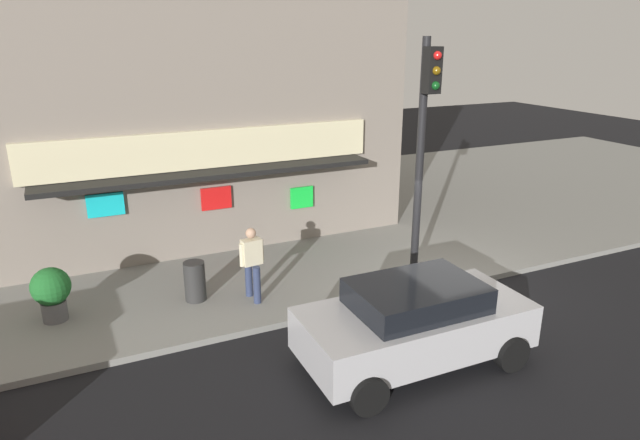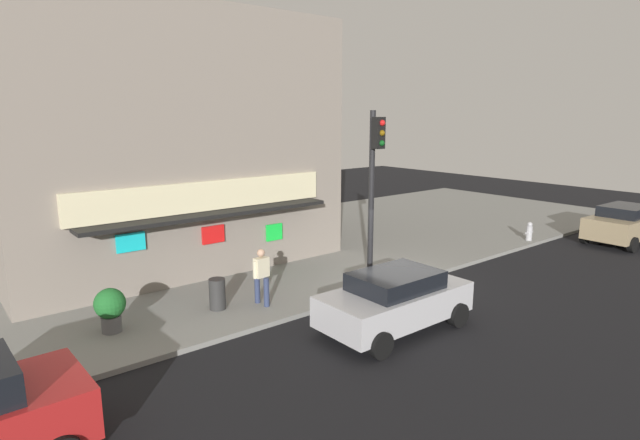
{
  "view_description": "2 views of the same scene",
  "coord_description": "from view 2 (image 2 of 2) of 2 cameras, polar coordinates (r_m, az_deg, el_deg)",
  "views": [
    {
      "loc": [
        -7.74,
        -9.3,
        5.62
      ],
      "look_at": [
        -2.71,
        1.54,
        1.61
      ],
      "focal_mm": 31.27,
      "sensor_mm": 36.0,
      "label": 1
    },
    {
      "loc": [
        -11.8,
        -10.46,
        5.44
      ],
      "look_at": [
        -1.6,
        2.13,
        2.07
      ],
      "focal_mm": 28.59,
      "sensor_mm": 36.0,
      "label": 2
    }
  ],
  "objects": [
    {
      "name": "trash_can",
      "position": [
        14.52,
        -11.42,
        -8.11
      ],
      "size": [
        0.45,
        0.45,
        0.87
      ],
      "primitive_type": "cylinder",
      "color": "#2D2D2D",
      "rests_on": "sidewalk"
    },
    {
      "name": "sidewalk",
      "position": [
        21.21,
        -3.77,
        -2.97
      ],
      "size": [
        37.42,
        12.64,
        0.14
      ],
      "primitive_type": "cube",
      "color": "gray",
      "rests_on": "ground_plane"
    },
    {
      "name": "corner_building",
      "position": [
        19.62,
        -17.49,
        8.39
      ],
      "size": [
        11.34,
        8.03,
        8.7
      ],
      "color": "gray",
      "rests_on": "sidewalk"
    },
    {
      "name": "parked_car_silver",
      "position": [
        13.29,
        8.39,
        -8.79
      ],
      "size": [
        4.09,
        2.09,
        1.54
      ],
      "color": "#B7B7BC",
      "rests_on": "ground_plane"
    },
    {
      "name": "ground_plane",
      "position": [
        16.68,
        8.98,
        -7.45
      ],
      "size": [
        56.13,
        56.13,
        0.0
      ],
      "primitive_type": "plane",
      "color": "black"
    },
    {
      "name": "potted_plant_by_doorway",
      "position": [
        13.76,
        -22.43,
        -9.0
      ],
      "size": [
        0.76,
        0.76,
        1.12
      ],
      "color": "#59595B",
      "rests_on": "sidewalk"
    },
    {
      "name": "parked_car_tan",
      "position": [
        25.47,
        30.91,
        -0.33
      ],
      "size": [
        4.08,
        2.15,
        1.63
      ],
      "color": "#9E8966",
      "rests_on": "ground_plane"
    },
    {
      "name": "fire_hydrant",
      "position": [
        23.6,
        22.37,
        -1.2
      ],
      "size": [
        0.5,
        0.26,
        0.8
      ],
      "color": "#B2B2B7",
      "rests_on": "sidewalk"
    },
    {
      "name": "traffic_light",
      "position": [
        15.9,
        6.07,
        5.03
      ],
      "size": [
        0.32,
        0.58,
        5.43
      ],
      "color": "black",
      "rests_on": "sidewalk"
    },
    {
      "name": "pedestrian",
      "position": [
        14.5,
        -6.57,
        -6.07
      ],
      "size": [
        0.56,
        0.58,
        1.63
      ],
      "color": "navy",
      "rests_on": "sidewalk"
    }
  ]
}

